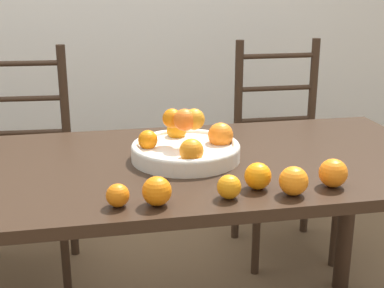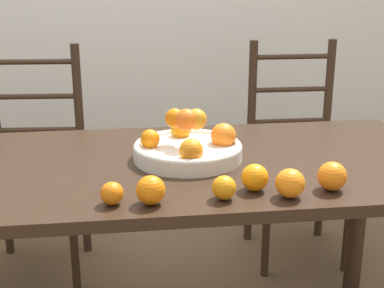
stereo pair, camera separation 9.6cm
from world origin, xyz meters
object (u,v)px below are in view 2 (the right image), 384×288
(chair_right, at_px, (296,159))
(orange_loose_3, at_px, (112,193))
(fruit_bowl, at_px, (189,146))
(orange_loose_2, at_px, (290,183))
(orange_loose_0, at_px, (255,177))
(orange_loose_4, at_px, (332,176))
(chair_left, at_px, (35,170))
(orange_loose_1, at_px, (224,188))
(orange_loose_5, at_px, (151,190))

(chair_right, bearing_deg, orange_loose_3, -128.27)
(fruit_bowl, distance_m, orange_loose_2, 0.41)
(orange_loose_0, bearing_deg, orange_loose_3, -173.42)
(orange_loose_4, height_order, chair_left, chair_left)
(orange_loose_2, bearing_deg, orange_loose_1, 176.79)
(orange_loose_2, xyz_separation_m, orange_loose_3, (-0.46, 0.01, -0.01))
(chair_left, bearing_deg, orange_loose_1, -53.70)
(orange_loose_4, bearing_deg, chair_left, 133.30)
(chair_right, bearing_deg, orange_loose_4, -102.94)
(orange_loose_0, bearing_deg, orange_loose_2, -35.94)
(orange_loose_4, xyz_separation_m, orange_loose_5, (-0.49, -0.03, -0.00))
(orange_loose_5, height_order, chair_right, chair_right)
(orange_loose_0, relative_size, orange_loose_2, 0.95)
(orange_loose_1, bearing_deg, orange_loose_0, 27.23)
(fruit_bowl, distance_m, orange_loose_1, 0.33)
(orange_loose_2, height_order, orange_loose_3, orange_loose_2)
(fruit_bowl, xyz_separation_m, orange_loose_2, (0.23, -0.34, -0.00))
(orange_loose_0, relative_size, chair_right, 0.07)
(fruit_bowl, bearing_deg, orange_loose_5, -112.54)
(orange_loose_4, xyz_separation_m, chair_right, (0.25, 1.02, -0.31))
(orange_loose_1, height_order, chair_right, chair_right)
(orange_loose_1, height_order, orange_loose_2, orange_loose_2)
(chair_left, height_order, chair_right, same)
(orange_loose_0, xyz_separation_m, orange_loose_2, (0.08, -0.06, 0.00))
(orange_loose_1, relative_size, chair_left, 0.06)
(chair_right, bearing_deg, orange_loose_2, -108.96)
(orange_loose_3, height_order, orange_loose_4, orange_loose_4)
(orange_loose_2, relative_size, orange_loose_5, 1.03)
(fruit_bowl, height_order, orange_loose_3, fruit_bowl)
(chair_left, xyz_separation_m, chair_right, (1.21, 0.00, 0.00))
(chair_left, bearing_deg, fruit_bowl, -45.57)
(orange_loose_0, bearing_deg, orange_loose_1, -152.77)
(fruit_bowl, xyz_separation_m, orange_loose_5, (-0.14, -0.34, -0.01))
(orange_loose_0, relative_size, orange_loose_5, 0.98)
(orange_loose_5, distance_m, chair_right, 1.32)
(orange_loose_5, bearing_deg, fruit_bowl, 67.46)
(orange_loose_5, bearing_deg, orange_loose_3, 174.00)
(orange_loose_5, bearing_deg, chair_left, 113.93)
(orange_loose_1, relative_size, orange_loose_2, 0.82)
(orange_loose_5, bearing_deg, orange_loose_1, 1.86)
(orange_loose_2, height_order, orange_loose_5, orange_loose_2)
(orange_loose_2, bearing_deg, chair_right, 70.31)
(orange_loose_2, xyz_separation_m, orange_loose_5, (-0.37, 0.00, -0.00))
(orange_loose_0, xyz_separation_m, orange_loose_5, (-0.28, -0.05, 0.00))
(orange_loose_1, bearing_deg, chair_right, 62.14)
(orange_loose_4, bearing_deg, fruit_bowl, 139.22)
(orange_loose_4, bearing_deg, chair_right, 76.33)
(orange_loose_5, xyz_separation_m, chair_right, (0.74, 1.05, -0.31))
(orange_loose_0, distance_m, orange_loose_2, 0.10)
(orange_loose_4, bearing_deg, orange_loose_2, -165.34)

